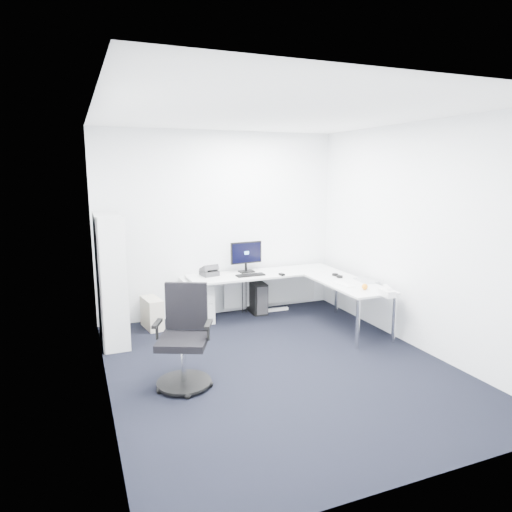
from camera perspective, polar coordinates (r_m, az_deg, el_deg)
name	(u,v)px	position (r m, az deg, el deg)	size (l,w,h in m)	color
ground	(279,366)	(5.21, 2.86, -13.56)	(4.20, 4.20, 0.00)	black
ceiling	(281,113)	(4.79, 3.17, 17.38)	(4.20, 4.20, 0.00)	white
wall_back	(220,225)	(6.77, -4.51, 3.94)	(3.60, 0.02, 2.70)	white
wall_front	(419,296)	(3.09, 19.67, -4.75)	(3.60, 0.02, 2.70)	white
wall_left	(101,258)	(4.39, -18.84, -0.26)	(0.02, 4.20, 2.70)	white
wall_right	(416,237)	(5.81, 19.35, 2.26)	(0.02, 4.20, 2.70)	white
l_desk	(273,300)	(6.51, 2.13, -5.48)	(2.25, 1.26, 0.66)	silver
drawer_pedestal	(197,300)	(6.62, -7.40, -5.53)	(0.40, 0.49, 0.61)	silver
bookshelf	(111,279)	(5.93, -17.67, -2.78)	(0.32, 0.81, 1.62)	silver
task_chair	(183,338)	(4.62, -9.14, -10.12)	(0.57, 0.57, 1.02)	black
black_pc_tower	(256,297)	(7.00, 0.05, -5.11)	(0.21, 0.48, 0.47)	black
beige_pc_tower	(152,313)	(6.46, -12.86, -6.98)	(0.20, 0.44, 0.42)	#BCB59F
power_strip	(278,309)	(7.11, 2.73, -6.69)	(0.34, 0.06, 0.04)	white
monitor	(246,257)	(6.70, -1.21, -0.07)	(0.49, 0.16, 0.47)	black
black_keyboard	(250,275)	(6.51, -0.70, -2.40)	(0.41, 0.15, 0.02)	black
mouse	(282,274)	(6.55, 3.24, -2.30)	(0.05, 0.09, 0.03)	black
desk_phone	(209,270)	(6.55, -5.86, -1.76)	(0.22, 0.22, 0.16)	#2D2D30
laptop	(367,272)	(6.36, 13.70, -2.01)	(0.34, 0.33, 0.24)	#B8BBBF
white_keyboard	(343,284)	(6.13, 10.85, -3.46)	(0.11, 0.37, 0.01)	white
headphones	(337,275)	(6.56, 10.13, -2.33)	(0.13, 0.20, 0.05)	black
orange_fruit	(365,287)	(5.92, 13.44, -3.76)	(0.08, 0.08, 0.08)	orange
tissue_box	(387,293)	(5.69, 16.03, -4.46)	(0.12, 0.22, 0.08)	white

